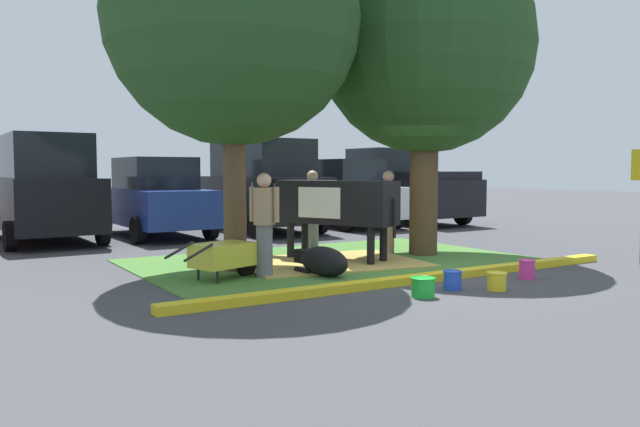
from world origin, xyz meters
TOP-DOWN VIEW (x-y plane):
  - ground_plane at (0.00, 0.00)m, footprint 80.00×80.00m
  - grass_island at (-0.36, 1.70)m, footprint 7.10×4.68m
  - curb_yellow at (-0.36, -0.80)m, footprint 8.30×0.24m
  - hay_bedding at (-0.59, 1.50)m, footprint 3.51×2.84m
  - shade_tree_left at (-2.36, 1.66)m, footprint 4.22×4.22m
  - shade_tree_right at (1.64, 1.48)m, footprint 4.23×4.23m
  - cow_holstein at (-0.35, 1.80)m, footprint 1.73×2.96m
  - calf_lying at (-1.38, 0.46)m, footprint 0.54×1.31m
  - person_handler at (-2.24, 0.82)m, footprint 0.34×0.46m
  - person_visitor_near at (1.16, 2.00)m, footprint 0.34×0.51m
  - person_visitor_far at (0.14, 3.27)m, footprint 0.46×0.34m
  - wheelbarrow at (-2.87, 0.95)m, footprint 1.60×0.95m
  - bucket_green at (-1.12, -1.66)m, footprint 0.34×0.34m
  - bucket_blue at (-0.42, -1.48)m, footprint 0.28×0.28m
  - bucket_yellow at (0.07, -1.86)m, footprint 0.29×0.29m
  - bucket_pink at (1.19, -1.45)m, footprint 0.26×0.26m
  - suv_black at (-4.38, 8.07)m, footprint 2.20×4.64m
  - sedan_blue at (-1.80, 7.85)m, footprint 2.10×4.44m
  - suv_dark_grey at (1.14, 7.62)m, footprint 2.20×4.64m
  - hatchback_white at (3.89, 7.64)m, footprint 2.10×4.44m
  - pickup_truck_black at (6.31, 7.93)m, footprint 2.32×5.44m

SIDE VIEW (x-z plane):
  - ground_plane at x=0.00m, z-range 0.00..0.00m
  - grass_island at x=-0.36m, z-range 0.00..0.02m
  - hay_bedding at x=-0.59m, z-range 0.01..0.04m
  - curb_yellow at x=-0.36m, z-range 0.00..0.12m
  - bucket_yellow at x=0.07m, z-range 0.01..0.27m
  - bucket_green at x=-1.12m, z-range 0.01..0.27m
  - bucket_blue at x=-0.42m, z-range 0.01..0.28m
  - bucket_pink at x=1.19m, z-range 0.01..0.31m
  - calf_lying at x=-1.38m, z-range 0.00..0.48m
  - wheelbarrow at x=-2.87m, z-range 0.07..0.70m
  - person_handler at x=-2.24m, z-range 0.06..1.72m
  - person_visitor_near at x=1.16m, z-range 0.07..1.75m
  - person_visitor_far at x=0.14m, z-range 0.07..1.76m
  - sedan_blue at x=-1.80m, z-range -0.03..1.99m
  - hatchback_white at x=3.89m, z-range -0.03..1.99m
  - cow_holstein at x=-0.35m, z-range 0.32..1.87m
  - pickup_truck_black at x=6.31m, z-range -0.10..2.32m
  - suv_black at x=-4.38m, z-range 0.01..2.53m
  - suv_dark_grey at x=1.14m, z-range 0.01..2.53m
  - shade_tree_right at x=1.64m, z-range 0.98..7.24m
  - shade_tree_left at x=-2.36m, z-range 1.03..7.34m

